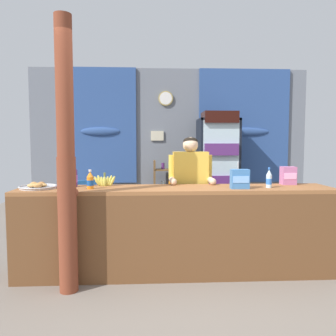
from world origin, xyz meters
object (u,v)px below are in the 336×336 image
Objects in this scene: timber_post at (66,163)px; soda_bottle_orange_soda at (90,181)px; banana_bunch at (105,181)px; soda_bottle_water at (269,179)px; shopkeeper at (190,182)px; snack_box_biscuit at (240,179)px; soda_bottle_grape_soda at (74,176)px; pastry_tray at (38,186)px; stall_counter at (178,223)px; snack_box_wafer at (288,176)px; plastic_lawn_chair at (92,203)px; bottle_shelf_rack at (167,190)px; drink_fridge at (218,164)px.

soda_bottle_orange_soda is (0.16, 0.36, -0.21)m from timber_post.
timber_post is 0.69m from banana_bunch.
timber_post is 11.81× the size of soda_bottle_water.
shopkeeper is 0.75m from snack_box_biscuit.
soda_bottle_grape_soda is 0.39m from pastry_tray.
snack_box_wafer is (1.34, 0.31, 0.47)m from stall_counter.
banana_bunch is at bearing -74.45° from plastic_lawn_chair.
timber_post reaches higher than soda_bottle_orange_soda.
bottle_shelf_rack is at bearing 69.42° from banana_bunch.
stall_counter is 1.74× the size of drink_fridge.
snack_box_wafer is 2.15m from banana_bunch.
snack_box_wafer is at bearing 3.77° from pastry_tray.
soda_bottle_orange_soda is 1.95m from soda_bottle_water.
pastry_tray is 1.51× the size of banana_bunch.
shopkeeper is at bearing 14.06° from soda_bottle_grape_soda.
stall_counter is at bearing 15.00° from timber_post.
timber_post reaches higher than plastic_lawn_chair.
timber_post is 2.32× the size of bottle_shelf_rack.
plastic_lawn_chair is 0.56× the size of shopkeeper.
snack_box_wafer is (0.67, 0.31, 0.00)m from snack_box_biscuit.
timber_post is at bearing -111.67° from bottle_shelf_rack.
stall_counter is at bearing -111.56° from drink_fridge.
snack_box_biscuit is at bearing -74.66° from bottle_shelf_rack.
bottle_shelf_rack is at bearing 168.87° from drink_fridge.
soda_bottle_water reaches higher than bottle_shelf_rack.
soda_bottle_water is at bearing 2.95° from stall_counter.
snack_box_biscuit is at bearing -0.13° from stall_counter.
shopkeeper is at bearing 16.01° from banana_bunch.
banana_bunch is at bearing 61.75° from soda_bottle_orange_soda.
timber_post reaches higher than shopkeeper.
banana_bunch is (-2.15, -0.02, -0.05)m from snack_box_wafer.
soda_bottle_water is (1.01, 0.05, 0.46)m from stall_counter.
shopkeeper is 6.82× the size of soda_bottle_water.
soda_bottle_orange_soda is 1.61m from snack_box_biscuit.
banana_bunch is (0.28, 0.58, -0.25)m from timber_post.
stall_counter is 1.28m from soda_bottle_grape_soda.
snack_box_wafer reaches higher than plastic_lawn_chair.
drink_fridge is 2.31× the size of plastic_lawn_chair.
snack_box_biscuit is at bearing -3.33° from pastry_tray.
drink_fridge reaches higher than snack_box_biscuit.
soda_bottle_grape_soda is at bearing 174.97° from soda_bottle_water.
plastic_lawn_chair is 4.06× the size of snack_box_wafer.
soda_bottle_grape_soda reaches higher than banana_bunch.
snack_box_biscuit is at bearing 9.38° from timber_post.
soda_bottle_water reaches higher than snack_box_biscuit.
drink_fridge is at bearing 41.76° from pastry_tray.
soda_bottle_grape_soda is at bearing 172.38° from snack_box_biscuit.
soda_bottle_grape_soda reaches higher than snack_box_biscuit.
drink_fridge is at bearing -11.13° from bottle_shelf_rack.
shopkeeper reaches higher than soda_bottle_water.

